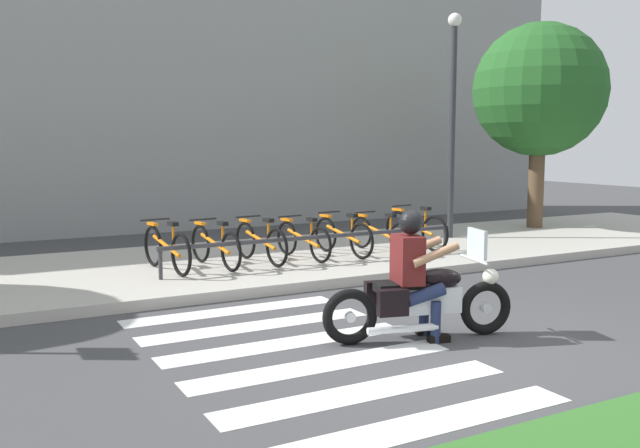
{
  "coord_description": "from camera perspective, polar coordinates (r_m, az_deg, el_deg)",
  "views": [
    {
      "loc": [
        -4.34,
        -5.61,
        2.16
      ],
      "look_at": [
        -0.33,
        1.8,
        1.13
      ],
      "focal_mm": 38.37,
      "sensor_mm": 36.0,
      "label": 1
    }
  ],
  "objects": [
    {
      "name": "crosswalk_stripe_1",
      "position": [
        6.1,
        3.87,
        -13.74
      ],
      "size": [
        2.8,
        0.4,
        0.01
      ],
      "primitive_type": "cube",
      "color": "white",
      "rests_on": "ground"
    },
    {
      "name": "street_lamp",
      "position": [
        14.42,
        11.02,
        9.49
      ],
      "size": [
        0.28,
        0.28,
        4.71
      ],
      "color": "#2D2D33",
      "rests_on": "ground"
    },
    {
      "name": "tree_near_rack",
      "position": [
        16.66,
        17.84,
        10.53
      ],
      "size": [
        3.03,
        3.03,
        4.83
      ],
      "color": "brown",
      "rests_on": "ground"
    },
    {
      "name": "bicycle_4",
      "position": [
        11.99,
        1.91,
        -1.0
      ],
      "size": [
        0.48,
        1.63,
        0.76
      ],
      "color": "black",
      "rests_on": "sidewalk"
    },
    {
      "name": "crosswalk_stripe_3",
      "position": [
        7.42,
        -2.83,
        -9.91
      ],
      "size": [
        2.8,
        0.4,
        0.01
      ],
      "primitive_type": "cube",
      "color": "white",
      "rests_on": "ground"
    },
    {
      "name": "crosswalk_stripe_2",
      "position": [
        6.74,
        0.17,
        -11.66
      ],
      "size": [
        2.8,
        0.4,
        0.01
      ],
      "primitive_type": "cube",
      "color": "white",
      "rests_on": "ground"
    },
    {
      "name": "bicycle_1",
      "position": [
        11.0,
        -8.75,
        -1.8
      ],
      "size": [
        0.48,
        1.65,
        0.76
      ],
      "color": "black",
      "rests_on": "sidewalk"
    },
    {
      "name": "building_backdrop",
      "position": [
        17.12,
        -13.91,
        13.25
      ],
      "size": [
        24.0,
        1.2,
        8.18
      ],
      "primitive_type": "cube",
      "color": "gray",
      "rests_on": "ground"
    },
    {
      "name": "bicycle_0",
      "position": [
        10.77,
        -12.69,
        -2.01
      ],
      "size": [
        0.48,
        1.69,
        0.79
      ],
      "color": "black",
      "rests_on": "sidewalk"
    },
    {
      "name": "crosswalk_stripe_0",
      "position": [
        5.49,
        8.52,
        -16.23
      ],
      "size": [
        2.8,
        0.4,
        0.01
      ],
      "primitive_type": "cube",
      "color": "white",
      "rests_on": "ground"
    },
    {
      "name": "bike_rack",
      "position": [
        11.12,
        -0.14,
        -1.22
      ],
      "size": [
        5.31,
        0.07,
        0.49
      ],
      "color": "#333338",
      "rests_on": "sidewalk"
    },
    {
      "name": "bicycle_5",
      "position": [
        12.41,
        5.05,
        -0.83
      ],
      "size": [
        0.48,
        1.67,
        0.72
      ],
      "color": "black",
      "rests_on": "sidewalk"
    },
    {
      "name": "ground_plane",
      "position": [
        7.42,
        9.04,
        -10.04
      ],
      "size": [
        48.0,
        48.0,
        0.0
      ],
      "primitive_type": "plane",
      "color": "#424244"
    },
    {
      "name": "motorcycle",
      "position": [
        7.54,
        8.41,
        -6.19
      ],
      "size": [
        2.15,
        0.87,
        1.2
      ],
      "color": "black",
      "rests_on": "ground"
    },
    {
      "name": "bicycle_2",
      "position": [
        11.29,
        -4.99,
        -1.52
      ],
      "size": [
        0.48,
        1.61,
        0.76
      ],
      "color": "black",
      "rests_on": "sidewalk"
    },
    {
      "name": "crosswalk_stripe_5",
      "position": [
        8.84,
        -7.35,
        -7.19
      ],
      "size": [
        2.8,
        0.4,
        0.01
      ],
      "primitive_type": "cube",
      "color": "white",
      "rests_on": "ground"
    },
    {
      "name": "rider",
      "position": [
        7.44,
        7.88,
        -3.51
      ],
      "size": [
        0.71,
        0.64,
        1.42
      ],
      "color": "#591919",
      "rests_on": "ground"
    },
    {
      "name": "sidewalk",
      "position": [
        11.78,
        -6.33,
        -3.27
      ],
      "size": [
        24.0,
        4.4,
        0.15
      ],
      "primitive_type": "cube",
      "color": "#B7B2A8",
      "rests_on": "ground"
    },
    {
      "name": "bicycle_3",
      "position": [
        11.62,
        -1.43,
        -1.31
      ],
      "size": [
        0.48,
        1.59,
        0.73
      ],
      "color": "black",
      "rests_on": "sidewalk"
    },
    {
      "name": "bicycle_6",
      "position": [
        12.85,
        7.98,
        -0.45
      ],
      "size": [
        0.48,
        1.63,
        0.8
      ],
      "color": "black",
      "rests_on": "sidewalk"
    },
    {
      "name": "crosswalk_stripe_4",
      "position": [
        8.13,
        -5.3,
        -8.44
      ],
      "size": [
        2.8,
        0.4,
        0.01
      ],
      "primitive_type": "cube",
      "color": "white",
      "rests_on": "ground"
    }
  ]
}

